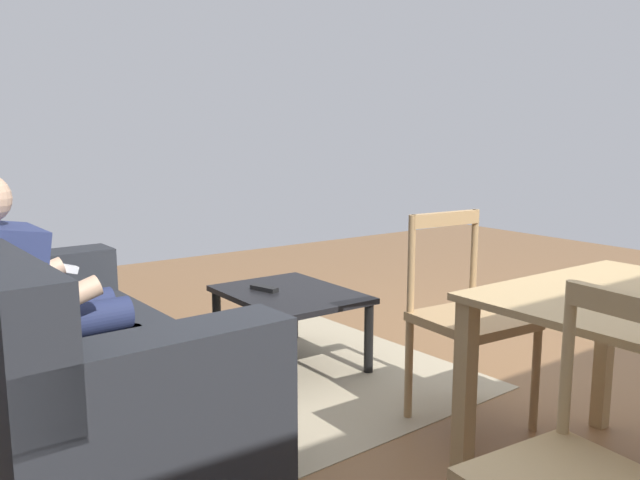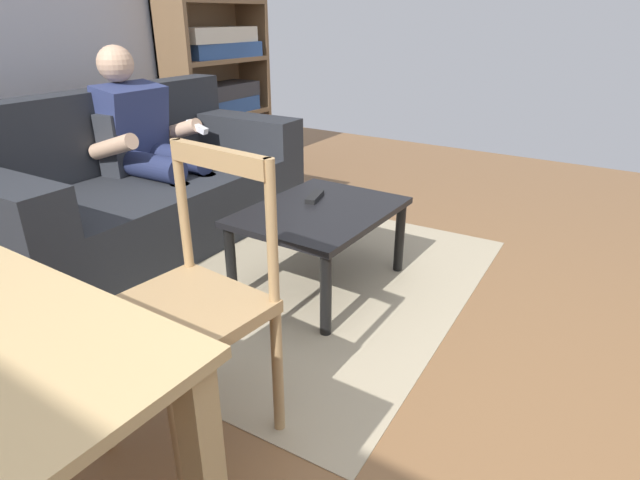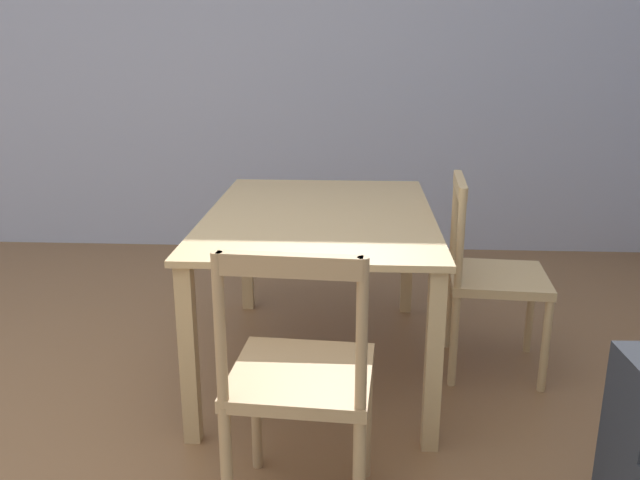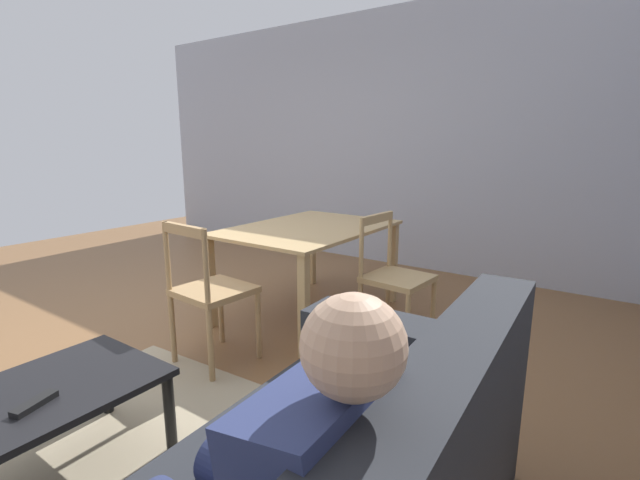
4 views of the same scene
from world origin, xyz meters
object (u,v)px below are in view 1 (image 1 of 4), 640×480
at_px(couch, 60,359).
at_px(dining_chair_facing_couch, 468,319).
at_px(person_lounging, 40,297).
at_px(tv_remote, 264,288).
at_px(coffee_table, 290,302).

bearing_deg(couch, dining_chair_facing_couch, -123.36).
xyz_separation_m(person_lounging, tv_remote, (0.06, -1.16, -0.14)).
relative_size(person_lounging, tv_remote, 6.52).
xyz_separation_m(tv_remote, dining_chair_facing_couch, (-1.16, -0.33, 0.05)).
distance_m(couch, person_lounging, 0.29).
bearing_deg(dining_chair_facing_couch, couch, 56.64).
bearing_deg(tv_remote, dining_chair_facing_couch, 89.38).
bearing_deg(dining_chair_facing_couch, person_lounging, 53.61).
bearing_deg(tv_remote, person_lounging, -13.75).
xyz_separation_m(person_lounging, coffee_table, (-0.04, -1.26, -0.21)).
height_order(tv_remote, dining_chair_facing_couch, dining_chair_facing_couch).
bearing_deg(tv_remote, coffee_table, 117.52).
height_order(couch, person_lounging, person_lounging).
distance_m(person_lounging, tv_remote, 1.17).
relative_size(couch, coffee_table, 2.50).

